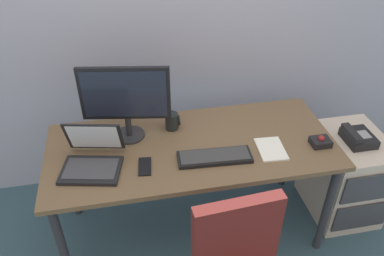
% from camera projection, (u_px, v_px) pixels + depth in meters
% --- Properties ---
extents(ground_plane, '(8.00, 8.00, 0.00)m').
position_uv_depth(ground_plane, '(192.00, 228.00, 2.69)').
color(ground_plane, '#33505C').
extents(desk, '(1.67, 0.73, 0.73)m').
position_uv_depth(desk, '(192.00, 155.00, 2.30)').
color(desk, brown).
rests_on(desk, ground).
extents(file_cabinet, '(0.42, 0.53, 0.61)m').
position_uv_depth(file_cabinet, '(345.00, 175.00, 2.67)').
color(file_cabinet, beige).
rests_on(file_cabinet, ground).
extents(desk_phone, '(0.17, 0.20, 0.09)m').
position_uv_depth(desk_phone, '(358.00, 137.00, 2.46)').
color(desk_phone, black).
rests_on(desk_phone, file_cabinet).
extents(monitor_main, '(0.50, 0.18, 0.45)m').
position_uv_depth(monitor_main, '(125.00, 98.00, 2.17)').
color(monitor_main, '#262628').
rests_on(monitor_main, desk).
extents(keyboard, '(0.42, 0.16, 0.03)m').
position_uv_depth(keyboard, '(215.00, 157.00, 2.15)').
color(keyboard, black).
rests_on(keyboard, desk).
extents(laptop, '(0.37, 0.35, 0.23)m').
position_uv_depth(laptop, '(92.00, 158.00, 2.09)').
color(laptop, black).
rests_on(laptop, desk).
extents(trackball_mouse, '(0.11, 0.09, 0.07)m').
position_uv_depth(trackball_mouse, '(321.00, 142.00, 2.25)').
color(trackball_mouse, black).
rests_on(trackball_mouse, desk).
extents(coffee_mug, '(0.09, 0.08, 0.10)m').
position_uv_depth(coffee_mug, '(172.00, 121.00, 2.36)').
color(coffee_mug, black).
rests_on(coffee_mug, desk).
extents(paper_notepad, '(0.16, 0.22, 0.01)m').
position_uv_depth(paper_notepad, '(271.00, 149.00, 2.22)').
color(paper_notepad, white).
rests_on(paper_notepad, desk).
extents(cell_phone, '(0.08, 0.15, 0.01)m').
position_uv_depth(cell_phone, '(145.00, 167.00, 2.10)').
color(cell_phone, black).
rests_on(cell_phone, desk).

